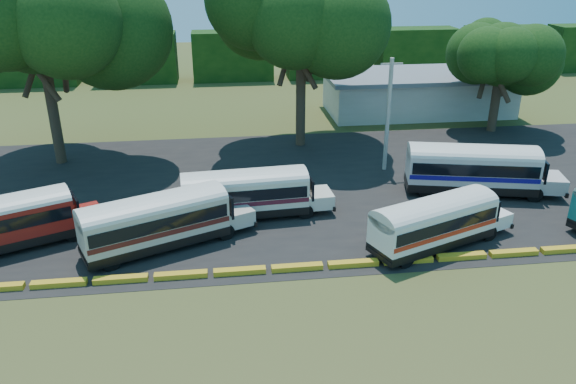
{
  "coord_description": "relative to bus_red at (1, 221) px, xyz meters",
  "views": [
    {
      "loc": [
        -2.18,
        -24.04,
        15.5
      ],
      "look_at": [
        1.66,
        6.0,
        2.29
      ],
      "focal_mm": 35.0,
      "sensor_mm": 36.0,
      "label": 1
    }
  ],
  "objects": [
    {
      "name": "ground",
      "position": [
        14.28,
        -5.25,
        -1.78
      ],
      "size": [
        160.0,
        160.0,
        0.0
      ],
      "primitive_type": "plane",
      "color": "#314A18",
      "rests_on": "ground"
    },
    {
      "name": "asphalt_strip",
      "position": [
        15.28,
        6.75,
        -1.77
      ],
      "size": [
        64.0,
        24.0,
        0.02
      ],
      "primitive_type": "cube",
      "color": "black",
      "rests_on": "ground"
    },
    {
      "name": "curb",
      "position": [
        14.28,
        -4.25,
        -1.63
      ],
      "size": [
        53.7,
        0.45,
        0.3
      ],
      "color": "gold",
      "rests_on": "ground"
    },
    {
      "name": "terminal_building",
      "position": [
        32.28,
        24.75,
        0.25
      ],
      "size": [
        19.0,
        9.0,
        4.0
      ],
      "color": "beige",
      "rests_on": "ground"
    },
    {
      "name": "treeline_backdrop",
      "position": [
        14.28,
        42.75,
        1.22
      ],
      "size": [
        130.0,
        4.0,
        6.0
      ],
      "color": "black",
      "rests_on": "ground"
    },
    {
      "name": "bus_red",
      "position": [
        0.0,
        0.0,
        0.0
      ],
      "size": [
        9.58,
        5.97,
        3.11
      ],
      "rotation": [
        0.0,
        0.0,
        0.42
      ],
      "color": "black",
      "rests_on": "ground"
    },
    {
      "name": "bus_cream_west",
      "position": [
        8.52,
        -0.9,
        0.03
      ],
      "size": [
        9.88,
        6.07,
        3.2
      ],
      "rotation": [
        0.0,
        0.0,
        0.41
      ],
      "color": "black",
      "rests_on": "ground"
    },
    {
      "name": "bus_cream_east",
      "position": [
        13.68,
        2.46,
        -0.04
      ],
      "size": [
        9.55,
        2.99,
        3.09
      ],
      "rotation": [
        0.0,
        0.0,
        0.07
      ],
      "color": "black",
      "rests_on": "ground"
    },
    {
      "name": "bus_white_red",
      "position": [
        23.77,
        -2.78,
        -0.09
      ],
      "size": [
        9.27,
        5.46,
        2.99
      ],
      "rotation": [
        0.0,
        0.0,
        0.38
      ],
      "color": "black",
      "rests_on": "ground"
    },
    {
      "name": "bus_white_blue",
      "position": [
        29.12,
        4.2,
        0.16
      ],
      "size": [
        10.75,
        4.84,
        3.43
      ],
      "rotation": [
        0.0,
        0.0,
        -0.23
      ],
      "color": "black",
      "rests_on": "ground"
    },
    {
      "name": "tree_west",
      "position": [
        -0.34,
        14.06,
        9.83
      ],
      "size": [
        12.78,
        12.78,
        16.33
      ],
      "color": "#3B2B1D",
      "rests_on": "ground"
    },
    {
      "name": "tree_center",
      "position": [
        18.95,
        15.97,
        9.63
      ],
      "size": [
        11.02,
        11.02,
        15.5
      ],
      "color": "#3B2B1D",
      "rests_on": "ground"
    },
    {
      "name": "tree_east",
      "position": [
        37.01,
        17.65,
        5.08
      ],
      "size": [
        7.55,
        7.55,
        9.69
      ],
      "color": "#3B2B1D",
      "rests_on": "ground"
    },
    {
      "name": "utility_pole",
      "position": [
        24.42,
        9.31,
        2.53
      ],
      "size": [
        1.6,
        0.3,
        8.41
      ],
      "color": "#99968B",
      "rests_on": "ground"
    }
  ]
}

